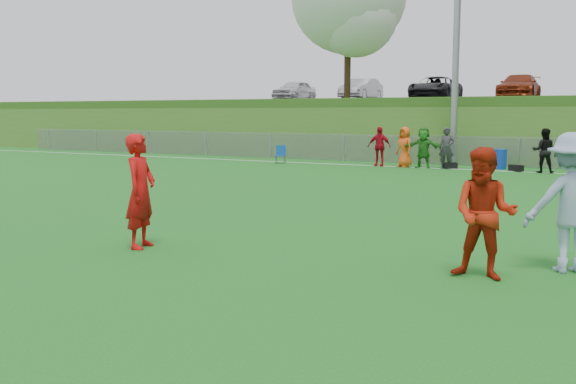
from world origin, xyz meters
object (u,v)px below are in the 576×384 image
Objects in this scene: player_red_left at (141,191)px; recycling_bin at (500,159)px; player_blue at (571,203)px; player_red_center at (485,214)px.

recycling_bin is at bearing -22.81° from player_red_left.
player_blue is at bearing -76.69° from recycling_bin.
player_red_left is 0.96× the size of player_blue.
player_blue is at bearing -91.06° from player_red_left.
player_red_center is 1.42m from player_blue.
player_blue reaches higher than recycling_bin.
player_red_left is 2.39× the size of recycling_bin.
player_red_left is 1.06× the size of player_red_center.
player_red_center is at bearing -98.55° from player_red_left.
player_blue reaches higher than player_red_center.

